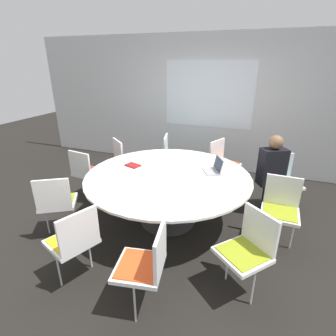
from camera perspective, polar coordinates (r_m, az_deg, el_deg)
The scene contains 17 objects.
ground_plane at distance 3.95m, azimuth -0.00°, elevation -11.25°, with size 16.00×16.00×0.00m, color black.
wall_back at distance 5.59m, azimuth 8.75°, elevation 13.53°, with size 8.00×0.07×2.70m.
conference_table at distance 3.64m, azimuth -0.00°, elevation -2.94°, with size 2.26×2.26×0.73m.
chair_0 at distance 4.35m, azimuth 23.61°, elevation -1.99°, with size 0.59×0.58×0.88m.
chair_1 at distance 4.79m, azimuth 11.75°, elevation 1.69°, with size 0.56×0.57×0.88m.
chair_2 at distance 5.04m, azimuth 0.97°, elevation 3.20°, with size 0.52×0.53×0.88m.
chair_3 at distance 4.89m, azimuth -9.29°, elevation 2.29°, with size 0.61×0.60×0.88m.
chair_4 at distance 4.46m, azimuth -17.29°, elevation -0.45°, with size 0.49×0.47×0.88m.
chair_5 at distance 3.66m, azimuth -23.12°, elevation -6.43°, with size 0.60×0.59×0.88m.
chair_6 at distance 2.88m, azimuth -19.77°, elevation -14.21°, with size 0.55×0.56×0.88m.
chair_7 at distance 2.47m, azimuth -4.75°, elevation -19.66°, with size 0.49×0.51×0.88m.
chair_8 at distance 2.73m, azimuth 17.07°, elevation -16.02°, with size 0.61×0.60×0.88m.
chair_9 at distance 3.53m, azimuth 23.33°, elevation -7.59°, with size 0.45×0.43×0.88m.
person_0 at distance 4.09m, azimuth 21.75°, elevation -0.28°, with size 0.42×0.37×1.23m.
laptop at distance 3.72m, azimuth 10.09°, elevation -0.04°, with size 0.34×0.36×0.21m.
spiral_notebook at distance 3.93m, azimuth -7.66°, elevation 0.57°, with size 0.24×0.20×0.02m.
handbag at distance 5.21m, azimuth -5.02°, elevation -0.88°, with size 0.36×0.16×0.28m.
Camera 1 is at (1.17, -3.08, 2.19)m, focal length 28.00 mm.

